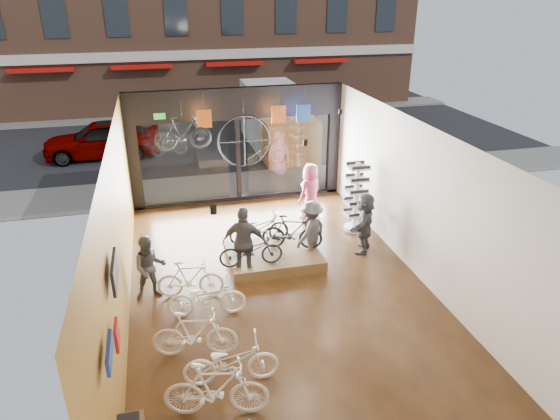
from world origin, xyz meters
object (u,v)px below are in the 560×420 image
object	(u,v)px
customer_2	(244,243)
penny_farthing	(256,142)
customer_5	(364,223)
display_bike_left	(251,250)
floor_bike_4	(207,297)
hung_bike	(183,133)
box_truck	(279,122)
display_bike_right	(259,228)
floor_bike_1	(216,389)
customer_4	(310,191)
customer_1	(150,268)
display_bike_mid	(292,232)
street_car	(102,139)
floor_bike_2	(231,361)
display_platform	(274,256)
sunglasses_rack	(356,197)
customer_3	(311,231)
floor_bike_5	(190,279)
floor_bike_3	(195,334)

from	to	relation	value
customer_2	penny_farthing	distance (m)	3.72
customer_5	display_bike_left	bearing A→B (deg)	-46.79
floor_bike_4	hung_bike	size ratio (longest dim) A/B	1.08
customer_5	penny_farthing	world-z (taller)	penny_farthing
box_truck	display_bike_right	distance (m)	9.28
floor_bike_1	customer_4	distance (m)	8.22
customer_1	customer_4	bearing A→B (deg)	28.75
floor_bike_4	hung_bike	bearing A→B (deg)	6.33
floor_bike_1	display_bike_mid	bearing A→B (deg)	-16.27
street_car	customer_5	world-z (taller)	customer_5
floor_bike_1	customer_1	bearing A→B (deg)	26.72
floor_bike_4	customer_4	xyz separation A→B (m)	(3.71, 4.37, 0.44)
floor_bike_2	display_platform	size ratio (longest dim) A/B	0.73
box_truck	hung_bike	world-z (taller)	hung_bike
box_truck	display_platform	size ratio (longest dim) A/B	2.83
customer_1	sunglasses_rack	world-z (taller)	sunglasses_rack
customer_3	display_platform	bearing A→B (deg)	-42.25
floor_bike_5	penny_farthing	distance (m)	4.92
box_truck	floor_bike_2	xyz separation A→B (m)	(-4.26, -13.56, -0.87)
display_bike_right	hung_bike	distance (m)	3.45
display_platform	penny_farthing	size ratio (longest dim) A/B	1.22
floor_bike_5	sunglasses_rack	world-z (taller)	sunglasses_rack
display_platform	sunglasses_rack	xyz separation A→B (m)	(2.79, 1.29, 0.90)
hung_bike	box_truck	bearing A→B (deg)	-34.20
display_bike_left	customer_3	distance (m)	1.77
display_bike_mid	floor_bike_1	bearing A→B (deg)	169.72
floor_bike_3	customer_2	xyz separation A→B (m)	(1.48, 2.69, 0.43)
display_platform	hung_bike	distance (m)	4.31
street_car	hung_bike	size ratio (longest dim) A/B	3.02
hung_bike	display_bike_right	bearing A→B (deg)	-140.81
box_truck	customer_2	size ratio (longest dim) A/B	3.61
display_bike_left	customer_2	distance (m)	0.27
display_bike_mid	customer_3	size ratio (longest dim) A/B	0.97
floor_bike_4	customer_5	xyz separation A→B (m)	(4.49, 1.95, 0.40)
floor_bike_5	display_bike_mid	distance (m)	3.02
floor_bike_1	floor_bike_4	bearing A→B (deg)	9.07
customer_2	floor_bike_5	bearing A→B (deg)	41.66
customer_2	penny_farthing	bearing A→B (deg)	-87.54
street_car	sunglasses_rack	size ratio (longest dim) A/B	2.27
customer_2	sunglasses_rack	distance (m)	4.08
display_bike_left	display_bike_right	distance (m)	1.24
display_platform	customer_4	distance (m)	3.08
street_car	display_bike_left	bearing A→B (deg)	21.24
display_bike_left	display_bike_mid	size ratio (longest dim) A/B	0.99
customer_5	sunglasses_rack	bearing A→B (deg)	-158.10
customer_3	hung_bike	distance (m)	4.54
floor_bike_5	hung_bike	bearing A→B (deg)	4.61
floor_bike_1	customer_1	xyz separation A→B (m)	(-1.02, 3.90, 0.25)
floor_bike_3	customer_2	world-z (taller)	customer_2
customer_1	customer_3	size ratio (longest dim) A/B	0.95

